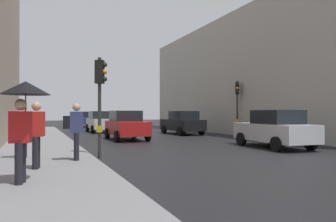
{
  "coord_description": "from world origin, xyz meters",
  "views": [
    {
      "loc": [
        -7.55,
        -8.36,
        1.64
      ],
      "look_at": [
        -0.81,
        7.34,
        1.73
      ],
      "focal_mm": 33.06,
      "sensor_mm": 36.0,
      "label": 1
    }
  ],
  "objects_px": {
    "car_silver_hatchback": "(275,129)",
    "car_white_compact": "(101,122)",
    "traffic_light_near_right": "(100,89)",
    "car_blue_van": "(81,119)",
    "pedestrian_with_black_backpack": "(22,127)",
    "pedestrian_in_red_jacket": "(36,132)",
    "traffic_light_mid_street": "(237,98)",
    "car_dark_suv": "(182,123)",
    "car_red_sedan": "(126,125)",
    "pedestrian_with_umbrella": "(24,103)",
    "pedestrian_with_grey_backpack": "(75,128)"
  },
  "relations": [
    {
      "from": "car_blue_van",
      "to": "car_red_sedan",
      "type": "bearing_deg",
      "value": -89.18
    },
    {
      "from": "car_dark_suv",
      "to": "pedestrian_with_umbrella",
      "type": "bearing_deg",
      "value": -126.8
    },
    {
      "from": "car_dark_suv",
      "to": "car_silver_hatchback",
      "type": "bearing_deg",
      "value": -89.96
    },
    {
      "from": "car_blue_van",
      "to": "pedestrian_with_black_backpack",
      "type": "bearing_deg",
      "value": -101.42
    },
    {
      "from": "car_dark_suv",
      "to": "pedestrian_with_umbrella",
      "type": "xyz_separation_m",
      "value": [
        -10.49,
        -14.02,
        0.96
      ]
    },
    {
      "from": "car_dark_suv",
      "to": "car_red_sedan",
      "type": "xyz_separation_m",
      "value": [
        -5.19,
        -2.87,
        0.0
      ]
    },
    {
      "from": "traffic_light_near_right",
      "to": "car_blue_van",
      "type": "height_order",
      "value": "traffic_light_near_right"
    },
    {
      "from": "traffic_light_mid_street",
      "to": "car_dark_suv",
      "type": "xyz_separation_m",
      "value": [
        -2.69,
        3.23,
        -1.79
      ]
    },
    {
      "from": "pedestrian_with_grey_backpack",
      "to": "car_blue_van",
      "type": "bearing_deg",
      "value": 82.23
    },
    {
      "from": "car_blue_van",
      "to": "pedestrian_with_umbrella",
      "type": "xyz_separation_m",
      "value": [
        -5.03,
        -29.87,
        0.96
      ]
    },
    {
      "from": "car_white_compact",
      "to": "pedestrian_with_umbrella",
      "type": "height_order",
      "value": "pedestrian_with_umbrella"
    },
    {
      "from": "car_dark_suv",
      "to": "pedestrian_with_umbrella",
      "type": "distance_m",
      "value": 17.54
    },
    {
      "from": "traffic_light_near_right",
      "to": "pedestrian_with_umbrella",
      "type": "height_order",
      "value": "traffic_light_near_right"
    },
    {
      "from": "car_silver_hatchback",
      "to": "pedestrian_in_red_jacket",
      "type": "xyz_separation_m",
      "value": [
        -10.25,
        -2.4,
        0.25
      ]
    },
    {
      "from": "car_red_sedan",
      "to": "pedestrian_in_red_jacket",
      "type": "distance_m",
      "value": 10.66
    },
    {
      "from": "car_white_compact",
      "to": "car_dark_suv",
      "type": "bearing_deg",
      "value": -44.15
    },
    {
      "from": "traffic_light_near_right",
      "to": "pedestrian_in_red_jacket",
      "type": "bearing_deg",
      "value": -132.41
    },
    {
      "from": "pedestrian_with_black_backpack",
      "to": "pedestrian_in_red_jacket",
      "type": "height_order",
      "value": "same"
    },
    {
      "from": "traffic_light_near_right",
      "to": "car_silver_hatchback",
      "type": "height_order",
      "value": "traffic_light_near_right"
    },
    {
      "from": "pedestrian_with_grey_backpack",
      "to": "pedestrian_in_red_jacket",
      "type": "bearing_deg",
      "value": -134.98
    },
    {
      "from": "car_blue_van",
      "to": "traffic_light_mid_street",
      "type": "bearing_deg",
      "value": -66.88
    },
    {
      "from": "car_silver_hatchback",
      "to": "car_red_sedan",
      "type": "height_order",
      "value": "same"
    },
    {
      "from": "traffic_light_near_right",
      "to": "pedestrian_with_grey_backpack",
      "type": "distance_m",
      "value": 2.08
    },
    {
      "from": "car_silver_hatchback",
      "to": "pedestrian_in_red_jacket",
      "type": "distance_m",
      "value": 10.54
    },
    {
      "from": "car_blue_van",
      "to": "car_silver_hatchback",
      "type": "bearing_deg",
      "value": -78.0
    },
    {
      "from": "pedestrian_with_umbrella",
      "to": "pedestrian_in_red_jacket",
      "type": "distance_m",
      "value": 1.92
    },
    {
      "from": "traffic_light_near_right",
      "to": "pedestrian_with_black_backpack",
      "type": "relative_size",
      "value": 2.05
    },
    {
      "from": "pedestrian_with_umbrella",
      "to": "car_dark_suv",
      "type": "bearing_deg",
      "value": 53.2
    },
    {
      "from": "car_red_sedan",
      "to": "traffic_light_mid_street",
      "type": "bearing_deg",
      "value": -2.63
    },
    {
      "from": "traffic_light_mid_street",
      "to": "car_blue_van",
      "type": "xyz_separation_m",
      "value": [
        -8.14,
        19.08,
        -1.79
      ]
    },
    {
      "from": "traffic_light_mid_street",
      "to": "pedestrian_in_red_jacket",
      "type": "relative_size",
      "value": 2.19
    },
    {
      "from": "car_silver_hatchback",
      "to": "car_white_compact",
      "type": "relative_size",
      "value": 1.03
    },
    {
      "from": "traffic_light_mid_street",
      "to": "pedestrian_in_red_jacket",
      "type": "height_order",
      "value": "traffic_light_mid_street"
    },
    {
      "from": "car_white_compact",
      "to": "pedestrian_with_black_backpack",
      "type": "bearing_deg",
      "value": -109.96
    },
    {
      "from": "car_blue_van",
      "to": "car_white_compact",
      "type": "height_order",
      "value": "same"
    },
    {
      "from": "car_blue_van",
      "to": "pedestrian_with_umbrella",
      "type": "relative_size",
      "value": 1.98
    },
    {
      "from": "traffic_light_near_right",
      "to": "car_blue_van",
      "type": "relative_size",
      "value": 0.86
    },
    {
      "from": "traffic_light_mid_street",
      "to": "car_white_compact",
      "type": "xyz_separation_m",
      "value": [
        -7.9,
        8.28,
        -1.79
      ]
    },
    {
      "from": "car_red_sedan",
      "to": "pedestrian_in_red_jacket",
      "type": "height_order",
      "value": "pedestrian_in_red_jacket"
    },
    {
      "from": "car_red_sedan",
      "to": "pedestrian_with_black_backpack",
      "type": "distance_m",
      "value": 9.0
    },
    {
      "from": "pedestrian_in_red_jacket",
      "to": "traffic_light_near_right",
      "type": "bearing_deg",
      "value": 47.59
    },
    {
      "from": "traffic_light_near_right",
      "to": "car_red_sedan",
      "type": "relative_size",
      "value": 0.86
    },
    {
      "from": "traffic_light_near_right",
      "to": "car_red_sedan",
      "type": "xyz_separation_m",
      "value": [
        2.93,
        7.05,
        -1.63
      ]
    },
    {
      "from": "traffic_light_mid_street",
      "to": "pedestrian_in_red_jacket",
      "type": "xyz_separation_m",
      "value": [
        -12.94,
        -9.02,
        -1.53
      ]
    },
    {
      "from": "car_white_compact",
      "to": "pedestrian_with_umbrella",
      "type": "bearing_deg",
      "value": -105.48
    },
    {
      "from": "car_silver_hatchback",
      "to": "car_white_compact",
      "type": "bearing_deg",
      "value": 109.29
    },
    {
      "from": "traffic_light_near_right",
      "to": "pedestrian_with_umbrella",
      "type": "distance_m",
      "value": 4.79
    },
    {
      "from": "car_dark_suv",
      "to": "car_blue_van",
      "type": "xyz_separation_m",
      "value": [
        -5.45,
        15.85,
        0.0
      ]
    },
    {
      "from": "car_blue_van",
      "to": "car_red_sedan",
      "type": "relative_size",
      "value": 1.0
    },
    {
      "from": "car_silver_hatchback",
      "to": "traffic_light_mid_street",
      "type": "bearing_deg",
      "value": 67.92
    }
  ]
}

